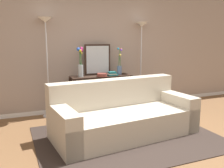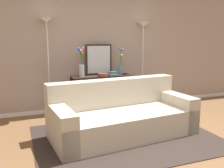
{
  "view_description": "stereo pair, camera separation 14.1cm",
  "coord_description": "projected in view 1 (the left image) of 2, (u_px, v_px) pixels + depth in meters",
  "views": [
    {
      "loc": [
        -1.71,
        -2.81,
        1.56
      ],
      "look_at": [
        -0.0,
        1.34,
        0.73
      ],
      "focal_mm": 39.9,
      "sensor_mm": 36.0,
      "label": 1
    },
    {
      "loc": [
        -1.58,
        -2.86,
        1.56
      ],
      "look_at": [
        -0.0,
        1.34,
        0.73
      ],
      "focal_mm": 39.9,
      "sensor_mm": 36.0,
      "label": 2
    }
  ],
  "objects": [
    {
      "name": "ground_plane",
      "position": [
        149.0,
        152.0,
        3.48
      ],
      "size": [
        16.0,
        16.0,
        0.02
      ],
      "primitive_type": "cube",
      "color": "brown"
    },
    {
      "name": "back_wall",
      "position": [
        94.0,
        39.0,
        5.38
      ],
      "size": [
        12.0,
        0.15,
        3.07
      ],
      "color": "white",
      "rests_on": "ground"
    },
    {
      "name": "area_rug",
      "position": [
        128.0,
        137.0,
        3.96
      ],
      "size": [
        2.81,
        2.09,
        0.01
      ],
      "color": "#332823",
      "rests_on": "ground"
    },
    {
      "name": "couch",
      "position": [
        123.0,
        116.0,
        4.05
      ],
      "size": [
        2.38,
        1.21,
        0.88
      ],
      "color": "#BCB29E",
      "rests_on": "ground"
    },
    {
      "name": "console_table",
      "position": [
        101.0,
        87.0,
        5.24
      ],
      "size": [
        1.28,
        0.38,
        0.79
      ],
      "color": "black",
      "rests_on": "ground"
    },
    {
      "name": "floor_lamp_left",
      "position": [
        46.0,
        40.0,
        4.77
      ],
      "size": [
        0.28,
        0.28,
        1.95
      ],
      "color": "silver",
      "rests_on": "ground"
    },
    {
      "name": "floor_lamp_right",
      "position": [
        141.0,
        41.0,
        5.56
      ],
      "size": [
        0.28,
        0.28,
        1.91
      ],
      "color": "silver",
      "rests_on": "ground"
    },
    {
      "name": "wall_mirror",
      "position": [
        98.0,
        60.0,
        5.28
      ],
      "size": [
        0.57,
        0.02,
        0.65
      ],
      "color": "black",
      "rests_on": "console_table"
    },
    {
      "name": "vase_tall_flowers",
      "position": [
        81.0,
        64.0,
        4.99
      ],
      "size": [
        0.14,
        0.12,
        0.6
      ],
      "color": "silver",
      "rests_on": "console_table"
    },
    {
      "name": "vase_short_flowers",
      "position": [
        120.0,
        67.0,
        5.36
      ],
      "size": [
        0.11,
        0.12,
        0.57
      ],
      "color": "#6B84AD",
      "rests_on": "console_table"
    },
    {
      "name": "fruit_bowl",
      "position": [
        102.0,
        75.0,
        5.07
      ],
      "size": [
        0.2,
        0.2,
        0.07
      ],
      "color": "brown",
      "rests_on": "console_table"
    },
    {
      "name": "book_stack",
      "position": [
        112.0,
        74.0,
        5.19
      ],
      "size": [
        0.21,
        0.15,
        0.08
      ],
      "color": "#1E7075",
      "rests_on": "console_table"
    },
    {
      "name": "book_row_under_console",
      "position": [
        83.0,
        111.0,
        5.18
      ],
      "size": [
        0.24,
        0.17,
        0.13
      ],
      "color": "#B77F33",
      "rests_on": "ground"
    }
  ]
}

